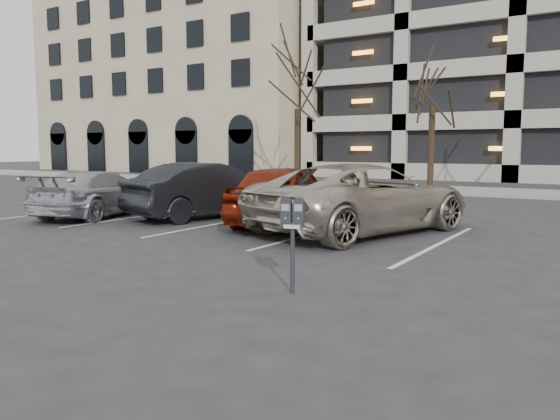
% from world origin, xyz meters
% --- Properties ---
extents(ground, '(140.00, 140.00, 0.00)m').
position_xyz_m(ground, '(0.00, 0.00, 0.00)').
color(ground, '#28282B').
rests_on(ground, ground).
extents(sidewalk, '(80.00, 4.00, 0.12)m').
position_xyz_m(sidewalk, '(0.00, 16.00, 0.06)').
color(sidewalk, gray).
rests_on(sidewalk, ground).
extents(stall_lines, '(16.90, 5.20, 0.00)m').
position_xyz_m(stall_lines, '(-1.40, 2.30, 0.01)').
color(stall_lines, silver).
rests_on(stall_lines, ground).
extents(office_building, '(26.00, 16.20, 15.00)m').
position_xyz_m(office_building, '(-28.00, 29.92, 7.49)').
color(office_building, tan).
rests_on(office_building, ground).
extents(tree_a, '(3.82, 3.82, 8.69)m').
position_xyz_m(tree_a, '(-10.00, 16.00, 6.28)').
color(tree_a, black).
rests_on(tree_a, ground).
extents(tree_b, '(3.76, 3.76, 8.54)m').
position_xyz_m(tree_b, '(-3.00, 16.00, 6.17)').
color(tree_b, black).
rests_on(tree_b, ground).
extents(parking_meter, '(0.34, 0.22, 1.25)m').
position_xyz_m(parking_meter, '(0.85, -2.37, 0.96)').
color(parking_meter, black).
rests_on(parking_meter, ground).
extents(suv_silver, '(4.14, 6.17, 1.58)m').
position_xyz_m(suv_silver, '(-0.55, 3.04, 0.79)').
color(suv_silver, beige).
rests_on(suv_silver, ground).
extents(car_red, '(2.85, 4.84, 1.54)m').
position_xyz_m(car_red, '(-2.71, 3.15, 0.77)').
color(car_red, maroon).
rests_on(car_red, ground).
extents(car_dark, '(2.72, 4.86, 1.52)m').
position_xyz_m(car_dark, '(-5.28, 3.22, 0.76)').
color(car_dark, black).
rests_on(car_dark, ground).
extents(car_silver, '(2.87, 4.75, 1.29)m').
position_xyz_m(car_silver, '(-8.07, 1.78, 0.64)').
color(car_silver, '#ABADB3').
rests_on(car_silver, ground).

